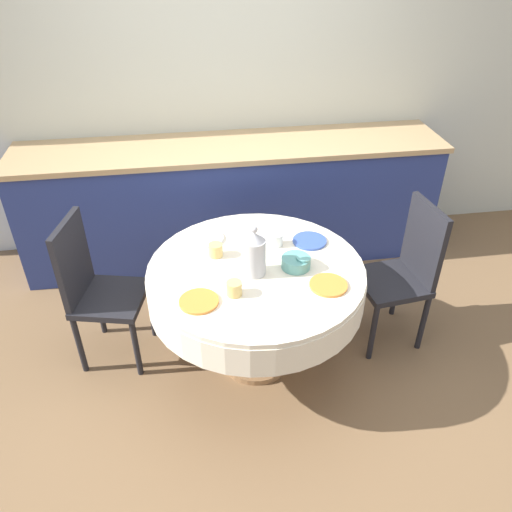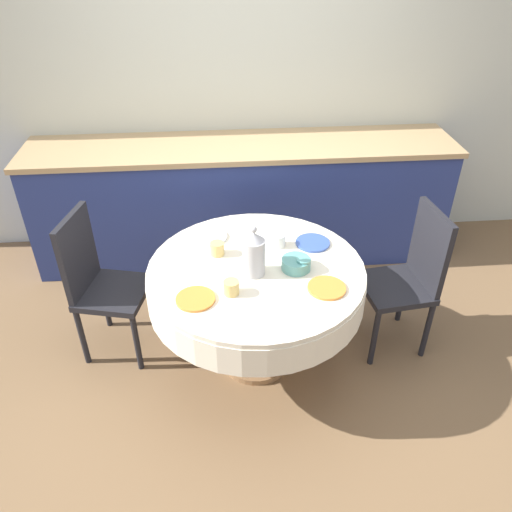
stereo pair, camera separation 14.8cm
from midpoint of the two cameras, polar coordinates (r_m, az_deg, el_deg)
The scene contains 16 objects.
ground_plane at distance 3.29m, azimuth 1.32°, elevation -11.76°, with size 12.00×12.00×0.00m, color brown.
wall_back at distance 4.02m, azimuth -0.97°, elevation 18.95°, with size 7.00×0.05×2.60m.
kitchen_counter at distance 4.01m, azimuth -0.51°, elevation 6.31°, with size 3.24×0.64×0.96m.
dining_table at distance 2.88m, azimuth 1.47°, elevation -3.39°, with size 1.24×1.24×0.73m.
chair_left at distance 3.25m, azimuth 18.35°, elevation -2.06°, with size 0.44×0.44×0.97m.
chair_right at distance 3.16m, azimuth -16.21°, elevation -2.66°, with size 0.48×0.48×0.97m.
plate_near_left at distance 2.59m, azimuth -5.30°, elevation -4.94°, with size 0.21×0.21×0.01m, color orange.
cup_near_left at distance 2.60m, azimuth -1.21°, elevation -3.65°, with size 0.08×0.08×0.08m, color #DBB766.
plate_near_right at distance 2.69m, azimuth 9.66°, elevation -3.65°, with size 0.21×0.21×0.01m, color orange.
cup_near_right at distance 2.78m, azimuth 6.94°, elevation -1.01°, with size 0.08×0.08×0.08m, color #5BA39E.
plate_far_left at distance 3.07m, azimuth -3.87°, elevation 2.18°, with size 0.21×0.21×0.01m, color white.
cup_far_left at distance 2.90m, azimuth -3.00°, elevation 0.83°, with size 0.08×0.08×0.08m, color #DBB766.
plate_far_right at distance 3.04m, azimuth 7.89°, elevation 1.48°, with size 0.21×0.21×0.01m, color #3856AD.
cup_far_right at distance 2.98m, azimuth 4.02°, elevation 1.79°, with size 0.08×0.08×0.08m, color white.
coffee_carafe at distance 2.69m, azimuth 1.31°, elevation 0.25°, with size 0.13×0.13×0.30m.
fruit_bowl at distance 2.80m, azimuth 6.10°, elevation -0.94°, with size 0.16×0.16×0.06m, color #569993.
Camera 2 is at (-0.20, -2.27, 2.38)m, focal length 35.00 mm.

